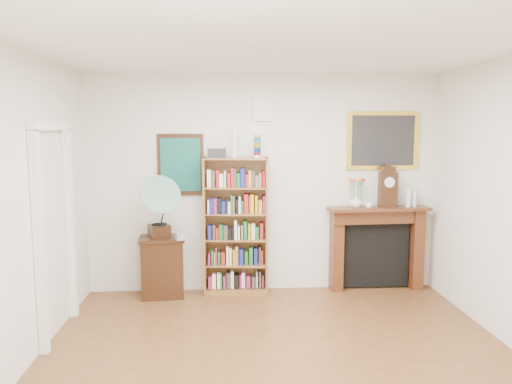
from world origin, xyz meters
The scene contains 15 objects.
room centered at (0.00, 0.00, 1.40)m, with size 4.51×5.01×2.81m.
door_casing centered at (-2.21, 1.20, 1.26)m, with size 0.08×1.02×2.17m.
teal_poster centered at (-1.05, 2.48, 1.65)m, with size 0.58×0.04×0.78m.
small_picture centered at (0.00, 2.48, 2.35)m, with size 0.26×0.04×0.30m.
gilt_painting centered at (1.55, 2.48, 1.95)m, with size 0.95×0.04×0.75m.
bookshelf centered at (-0.35, 2.34, 0.97)m, with size 0.83×0.36×2.01m.
side_cabinet centered at (-1.28, 2.28, 0.38)m, with size 0.56×0.41×0.76m, color black.
fireplace centered at (1.48, 2.40, 0.65)m, with size 1.32×0.38×1.10m.
gramophone centered at (-1.32, 2.19, 1.21)m, with size 0.67×0.74×0.79m.
cd_stack centered at (-1.04, 2.12, 0.80)m, with size 0.12×0.12×0.08m, color #B0AFBC.
mantel_clock centered at (1.59, 2.35, 1.35)m, with size 0.23×0.13×0.52m.
flower_vase centered at (1.18, 2.33, 1.18)m, with size 0.15×0.15×0.16m, color white.
teacup centered at (1.34, 2.29, 1.13)m, with size 0.08×0.08×0.06m, color white.
bottle_left centered at (1.87, 2.34, 1.22)m, with size 0.07×0.07×0.24m, color silver.
bottle_right centered at (1.95, 2.36, 1.20)m, with size 0.06×0.06×0.20m, color silver.
Camera 1 is at (-0.49, -3.87, 2.12)m, focal length 35.00 mm.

